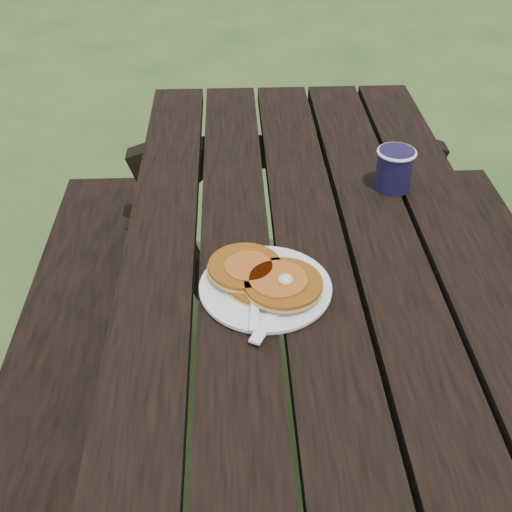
{
  "coord_description": "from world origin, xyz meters",
  "views": [
    {
      "loc": [
        -0.16,
        -0.92,
        1.51
      ],
      "look_at": [
        -0.11,
        0.01,
        0.8
      ],
      "focal_mm": 45.0,
      "sensor_mm": 36.0,
      "label": 1
    }
  ],
  "objects_px": {
    "pancake_stack": "(265,277)",
    "coffee_cup": "(395,167)",
    "plate": "(265,288)",
    "picnic_table": "(307,410)"
  },
  "relations": [
    {
      "from": "plate",
      "to": "pancake_stack",
      "type": "relative_size",
      "value": 1.14
    },
    {
      "from": "plate",
      "to": "coffee_cup",
      "type": "bearing_deg",
      "value": 48.3
    },
    {
      "from": "picnic_table",
      "to": "plate",
      "type": "distance_m",
      "value": 0.4
    },
    {
      "from": "pancake_stack",
      "to": "coffee_cup",
      "type": "distance_m",
      "value": 0.46
    },
    {
      "from": "plate",
      "to": "pancake_stack",
      "type": "height_order",
      "value": "pancake_stack"
    },
    {
      "from": "plate",
      "to": "coffee_cup",
      "type": "distance_m",
      "value": 0.46
    },
    {
      "from": "picnic_table",
      "to": "coffee_cup",
      "type": "bearing_deg",
      "value": 56.49
    },
    {
      "from": "pancake_stack",
      "to": "coffee_cup",
      "type": "relative_size",
      "value": 2.17
    },
    {
      "from": "plate",
      "to": "pancake_stack",
      "type": "distance_m",
      "value": 0.02
    },
    {
      "from": "picnic_table",
      "to": "coffee_cup",
      "type": "distance_m",
      "value": 0.58
    }
  ]
}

